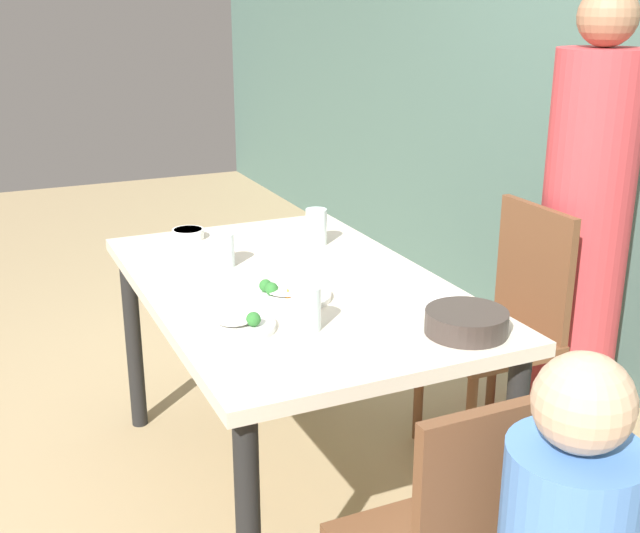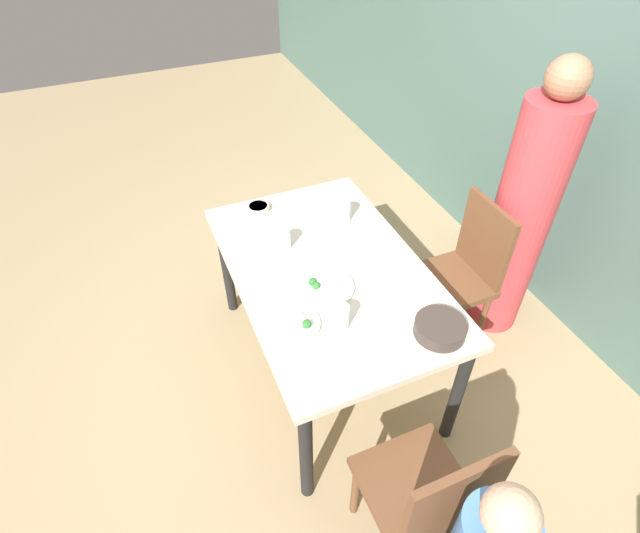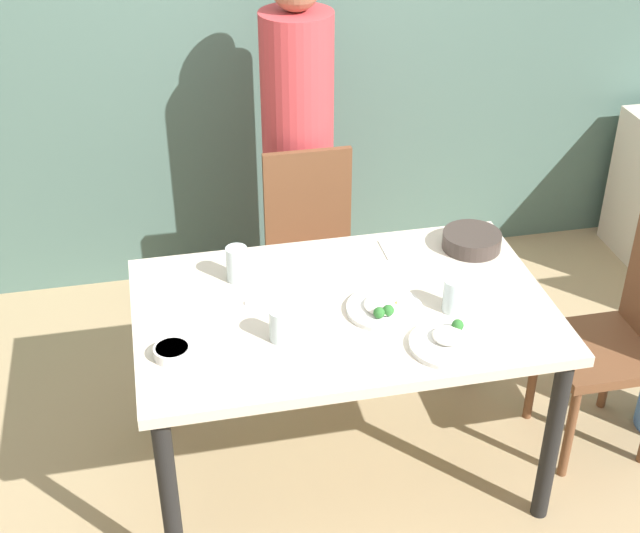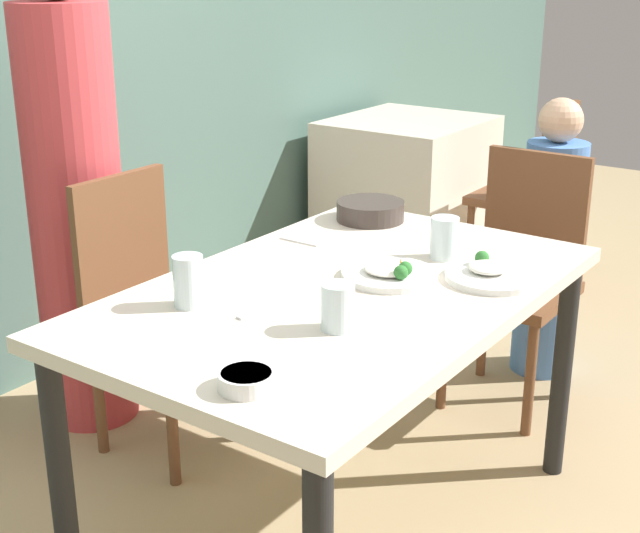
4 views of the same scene
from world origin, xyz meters
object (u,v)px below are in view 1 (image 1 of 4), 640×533
(plate_rice_adult, at_px, (231,324))
(chair_adult_spot, at_px, (503,323))
(glass_water_tall, at_px, (222,250))
(bowl_curry, at_px, (466,321))
(person_adult, at_px, (583,240))

(plate_rice_adult, bearing_deg, chair_adult_spot, 101.58)
(glass_water_tall, bearing_deg, bowl_curry, 27.53)
(chair_adult_spot, bearing_deg, glass_water_tall, -107.53)
(chair_adult_spot, bearing_deg, bowl_curry, -45.93)
(person_adult, distance_m, glass_water_tall, 1.29)
(plate_rice_adult, distance_m, glass_water_tall, 0.54)
(bowl_curry, height_order, glass_water_tall, glass_water_tall)
(bowl_curry, xyz_separation_m, plate_rice_adult, (-0.28, -0.56, -0.02))
(bowl_curry, bearing_deg, glass_water_tall, -152.47)
(chair_adult_spot, distance_m, glass_water_tall, 1.02)
(person_adult, xyz_separation_m, glass_water_tall, (-0.29, -1.26, 0.04))
(chair_adult_spot, relative_size, bowl_curry, 4.13)
(chair_adult_spot, height_order, glass_water_tall, chair_adult_spot)
(person_adult, bearing_deg, chair_adult_spot, -90.00)
(chair_adult_spot, bearing_deg, person_adult, 90.00)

